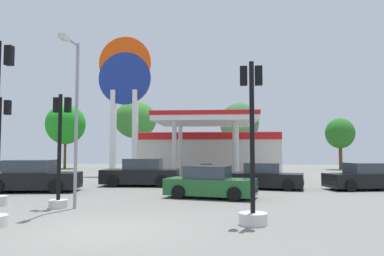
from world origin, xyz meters
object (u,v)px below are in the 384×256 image
(car_2, at_px, (364,178))
(car_5, at_px, (265,177))
(traffic_signal_0, at_px, (252,173))
(tree_0, at_px, (66,124))
(station_pole_sign, at_px, (125,87))
(car_1, at_px, (210,183))
(corner_streetlamp, at_px, (74,106))
(traffic_signal_3, at_px, (60,163))
(tree_3, at_px, (340,134))
(car_4, at_px, (141,173))
(car_0, at_px, (33,177))
(tree_2, at_px, (239,123))
(tree_1, at_px, (135,120))

(car_2, distance_m, car_5, 5.27)
(traffic_signal_0, relative_size, tree_0, 0.63)
(station_pole_sign, height_order, car_5, station_pole_sign)
(car_5, height_order, traffic_signal_0, traffic_signal_0)
(car_1, xyz_separation_m, corner_streetlamp, (-4.85, -3.57, 3.10))
(corner_streetlamp, bearing_deg, car_2, 29.98)
(traffic_signal_0, xyz_separation_m, traffic_signal_3, (-6.90, 2.47, 0.17))
(station_pole_sign, xyz_separation_m, tree_3, (21.42, 11.33, -3.55))
(car_2, xyz_separation_m, traffic_signal_3, (-13.70, -7.17, 0.98))
(station_pole_sign, bearing_deg, car_1, -60.43)
(car_4, distance_m, tree_3, 26.97)
(car_0, bearing_deg, corner_streetlamp, -50.52)
(tree_3, relative_size, corner_streetlamp, 0.93)
(car_4, height_order, tree_0, tree_0)
(station_pole_sign, height_order, tree_2, station_pole_sign)
(car_5, height_order, corner_streetlamp, corner_streetlamp)
(car_1, xyz_separation_m, car_4, (-4.30, 5.09, 0.09))
(car_4, bearing_deg, corner_streetlamp, -93.62)
(station_pole_sign, distance_m, car_4, 11.38)
(car_0, bearing_deg, station_pole_sign, 82.90)
(car_0, height_order, car_1, car_0)
(car_2, bearing_deg, car_1, -154.24)
(car_4, distance_m, tree_0, 23.80)
(traffic_signal_3, bearing_deg, car_0, 126.79)
(station_pole_sign, bearing_deg, tree_2, 44.08)
(car_0, bearing_deg, car_1, -10.34)
(car_1, height_order, tree_3, tree_3)
(car_2, distance_m, tree_0, 33.18)
(station_pole_sign, relative_size, car_4, 2.58)
(car_1, bearing_deg, traffic_signal_3, -149.73)
(station_pole_sign, bearing_deg, tree_3, 27.87)
(tree_0, height_order, tree_3, tree_0)
(traffic_signal_0, distance_m, tree_0, 35.70)
(car_0, bearing_deg, tree_3, 45.38)
(traffic_signal_0, distance_m, tree_3, 33.06)
(station_pole_sign, xyz_separation_m, tree_2, (10.21, 9.88, -2.43))
(tree_0, xyz_separation_m, tree_1, (8.34, -0.16, 0.45))
(station_pole_sign, xyz_separation_m, car_5, (10.61, -9.56, -6.90))
(car_4, xyz_separation_m, tree_3, (18.03, 19.79, 3.26))
(traffic_signal_3, distance_m, tree_2, 28.05)
(tree_2, bearing_deg, car_5, -88.82)
(car_4, xyz_separation_m, tree_1, (-4.99, 19.05, 4.89))
(tree_0, bearing_deg, tree_2, -2.46)
(car_2, bearing_deg, tree_3, 75.17)
(tree_2, xyz_separation_m, corner_streetlamp, (-7.37, -27.00, -1.37))
(tree_1, bearing_deg, station_pole_sign, -81.40)
(car_2, relative_size, car_4, 0.93)
(traffic_signal_3, bearing_deg, car_1, 30.27)
(tree_0, relative_size, corner_streetlamp, 1.23)
(corner_streetlamp, bearing_deg, station_pole_sign, 99.42)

